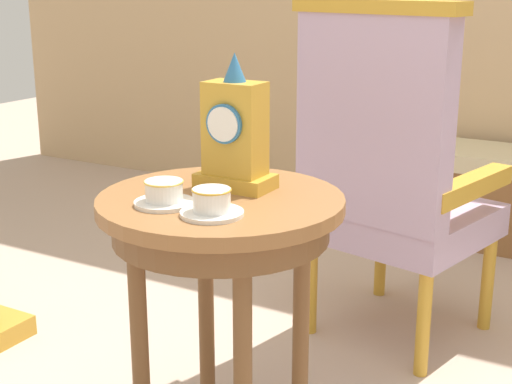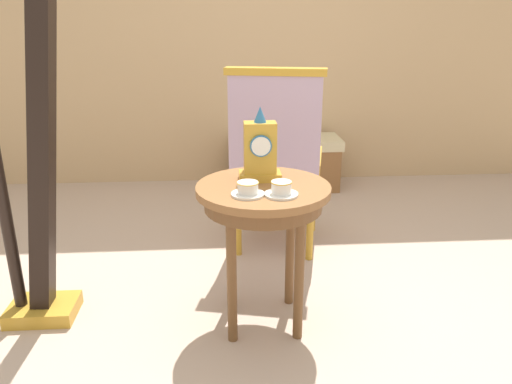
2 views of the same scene
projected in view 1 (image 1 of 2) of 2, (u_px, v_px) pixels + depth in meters
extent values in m
cylinder|color=brown|center=(221.00, 203.00, 1.81)|extent=(0.60, 0.60, 0.03)
cylinder|color=brown|center=(221.00, 224.00, 1.82)|extent=(0.53, 0.53, 0.07)
cylinder|color=brown|center=(301.00, 324.00, 1.95)|extent=(0.04, 0.04, 0.66)
cylinder|color=brown|center=(206.00, 300.00, 2.10)|extent=(0.04, 0.04, 0.66)
cylinder|color=brown|center=(140.00, 344.00, 1.85)|extent=(0.04, 0.04, 0.66)
cylinder|color=brown|center=(243.00, 374.00, 1.71)|extent=(0.04, 0.04, 0.66)
cylinder|color=white|center=(164.00, 203.00, 1.73)|extent=(0.14, 0.14, 0.01)
cylinder|color=white|center=(164.00, 191.00, 1.72)|extent=(0.09, 0.09, 0.05)
torus|color=gold|center=(164.00, 182.00, 1.72)|extent=(0.09, 0.09, 0.00)
cylinder|color=white|center=(213.00, 213.00, 1.65)|extent=(0.14, 0.14, 0.01)
cylinder|color=white|center=(213.00, 200.00, 1.64)|extent=(0.08, 0.08, 0.05)
torus|color=gold|center=(212.00, 190.00, 1.64)|extent=(0.09, 0.09, 0.00)
cube|color=gold|center=(235.00, 181.00, 1.87)|extent=(0.19, 0.11, 0.04)
cube|color=gold|center=(235.00, 129.00, 1.83)|extent=(0.14, 0.09, 0.23)
cylinder|color=teal|center=(224.00, 124.00, 1.78)|extent=(0.10, 0.01, 0.10)
cylinder|color=white|center=(223.00, 124.00, 1.78)|extent=(0.08, 0.00, 0.08)
cone|color=teal|center=(235.00, 67.00, 1.79)|extent=(0.06, 0.06, 0.07)
cube|color=#B299B7|center=(403.00, 221.00, 2.54)|extent=(0.62, 0.62, 0.11)
cube|color=#B299B7|center=(372.00, 121.00, 2.28)|extent=(0.53, 0.20, 0.64)
cube|color=gold|center=(377.00, 6.00, 2.19)|extent=(0.57, 0.22, 0.04)
cube|color=gold|center=(470.00, 186.00, 2.35)|extent=(0.17, 0.47, 0.06)
cube|color=gold|center=(349.00, 163.00, 2.64)|extent=(0.17, 0.47, 0.06)
cylinder|color=gold|center=(487.00, 282.00, 2.62)|extent=(0.04, 0.04, 0.35)
cylinder|color=gold|center=(381.00, 252.00, 2.90)|extent=(0.04, 0.04, 0.35)
cylinder|color=gold|center=(423.00, 323.00, 2.30)|extent=(0.04, 0.04, 0.35)
cylinder|color=gold|center=(311.00, 285.00, 2.59)|extent=(0.04, 0.04, 0.35)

